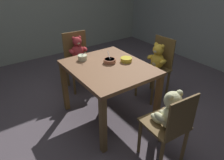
# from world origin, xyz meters

# --- Properties ---
(ground_plane) EXTENTS (5.20, 5.20, 0.04)m
(ground_plane) POSITION_xyz_m (0.00, 0.00, -0.02)
(ground_plane) COLOR #544A51
(dining_table) EXTENTS (1.03, 0.88, 0.74)m
(dining_table) POSITION_xyz_m (0.00, 0.00, 0.64)
(dining_table) COLOR brown
(dining_table) RESTS_ON ground_plane
(teddy_chair_near_left) EXTENTS (0.40, 0.45, 0.90)m
(teddy_chair_near_left) POSITION_xyz_m (-0.92, 0.06, 0.56)
(teddy_chair_near_left) COLOR brown
(teddy_chair_near_left) RESTS_ON ground_plane
(teddy_chair_near_right) EXTENTS (0.42, 0.40, 0.85)m
(teddy_chair_near_right) POSITION_xyz_m (0.93, 0.05, 0.57)
(teddy_chair_near_right) COLOR brown
(teddy_chair_near_right) RESTS_ON ground_plane
(teddy_chair_far_center) EXTENTS (0.41, 0.44, 0.90)m
(teddy_chair_far_center) POSITION_xyz_m (-0.02, 0.86, 0.57)
(teddy_chair_far_center) COLOR brown
(teddy_chair_far_center) RESTS_ON ground_plane
(porridge_bowl_yellow_far_center) EXTENTS (0.14, 0.14, 0.05)m
(porridge_bowl_yellow_far_center) POSITION_xyz_m (0.02, 0.26, 0.77)
(porridge_bowl_yellow_far_center) COLOR yellow
(porridge_bowl_yellow_far_center) RESTS_ON dining_table
(porridge_bowl_terracotta_center) EXTENTS (0.16, 0.15, 0.12)m
(porridge_bowl_terracotta_center) POSITION_xyz_m (-0.07, 0.07, 0.77)
(porridge_bowl_terracotta_center) COLOR #B06A4D
(porridge_bowl_terracotta_center) RESTS_ON dining_table
(porridge_bowl_cream_near_left) EXTENTS (0.12, 0.12, 0.12)m
(porridge_bowl_cream_near_left) POSITION_xyz_m (-0.34, -0.17, 0.78)
(porridge_bowl_cream_near_left) COLOR beige
(porridge_bowl_cream_near_left) RESTS_ON dining_table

